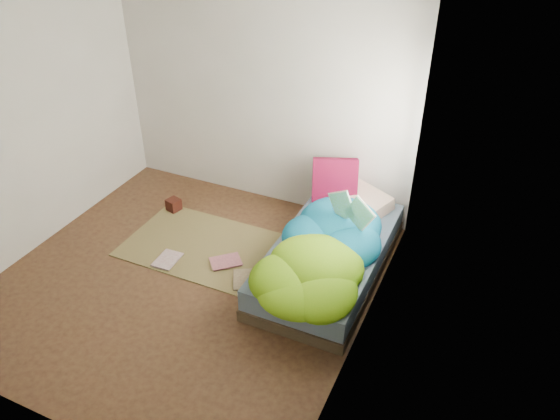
# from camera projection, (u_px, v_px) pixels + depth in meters

# --- Properties ---
(ground) EXTENTS (3.50, 3.50, 0.00)m
(ground) POSITION_uv_depth(u_px,v_px,m) (186.00, 281.00, 5.36)
(ground) COLOR #402518
(ground) RESTS_ON ground
(room_walls) EXTENTS (3.54, 3.54, 2.62)m
(room_walls) POSITION_uv_depth(u_px,v_px,m) (169.00, 129.00, 4.47)
(room_walls) COLOR silver
(room_walls) RESTS_ON ground
(bed) EXTENTS (1.00, 2.00, 0.34)m
(bed) POSITION_uv_depth(u_px,v_px,m) (329.00, 258.00, 5.39)
(bed) COLOR #372E1E
(bed) RESTS_ON ground
(duvet) EXTENTS (0.96, 1.84, 0.34)m
(duvet) POSITION_uv_depth(u_px,v_px,m) (322.00, 242.00, 5.03)
(duvet) COLOR #085480
(duvet) RESTS_ON bed
(rug) EXTENTS (1.60, 1.10, 0.01)m
(rug) POSITION_uv_depth(u_px,v_px,m) (202.00, 246.00, 5.82)
(rug) COLOR brown
(rug) RESTS_ON ground
(pillow_floral) EXTENTS (0.76, 0.65, 0.14)m
(pillow_floral) POSITION_uv_depth(u_px,v_px,m) (359.00, 200.00, 5.83)
(pillow_floral) COLOR beige
(pillow_floral) RESTS_ON bed
(pillow_magenta) EXTENTS (0.50, 0.32, 0.48)m
(pillow_magenta) POSITION_uv_depth(u_px,v_px,m) (335.00, 181.00, 5.83)
(pillow_magenta) COLOR #530520
(pillow_magenta) RESTS_ON bed
(open_book) EXTENTS (0.44, 0.24, 0.26)m
(open_book) POSITION_uv_depth(u_px,v_px,m) (351.00, 201.00, 5.07)
(open_book) COLOR green
(open_book) RESTS_ON duvet
(wooden_box) EXTENTS (0.17, 0.17, 0.14)m
(wooden_box) POSITION_uv_depth(u_px,v_px,m) (174.00, 205.00, 6.36)
(wooden_box) COLOR #36170C
(wooden_box) RESTS_ON rug
(floor_book_a) EXTENTS (0.23, 0.31, 0.02)m
(floor_book_a) POSITION_uv_depth(u_px,v_px,m) (158.00, 257.00, 5.63)
(floor_book_a) COLOR silver
(floor_book_a) RESTS_ON rug
(floor_book_b) EXTENTS (0.38, 0.38, 0.03)m
(floor_book_b) POSITION_uv_depth(u_px,v_px,m) (223.00, 255.00, 5.65)
(floor_book_b) COLOR #C27075
(floor_book_b) RESTS_ON rug
(floor_book_c) EXTENTS (0.34, 0.38, 0.02)m
(floor_book_c) POSITION_uv_depth(u_px,v_px,m) (233.00, 280.00, 5.32)
(floor_book_c) COLOR tan
(floor_book_c) RESTS_ON rug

